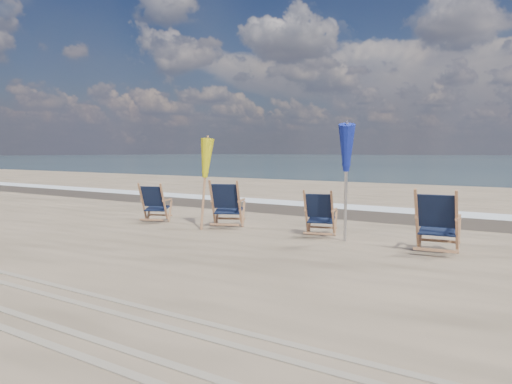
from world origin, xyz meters
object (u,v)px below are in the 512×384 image
Objects in this scene: umbrella_yellow at (204,163)px; umbrella_blue at (346,152)px; beach_chair_1 at (239,204)px; beach_chair_0 at (164,203)px; beach_chair_3 at (457,223)px; beach_chair_2 at (333,214)px.

umbrella_blue reaches higher than umbrella_yellow.
umbrella_yellow reaches higher than beach_chair_1.
beach_chair_1 is at bearing 34.17° from umbrella_yellow.
beach_chair_1 reaches higher than beach_chair_0.
beach_chair_1 is 2.89m from umbrella_blue.
umbrella_yellow is 0.89× the size of umbrella_blue.
beach_chair_3 is 0.56× the size of umbrella_yellow.
umbrella_blue is at bearing -10.33° from beach_chair_3.
beach_chair_1 is 2.20m from beach_chair_2.
umbrella_blue is (3.27, 0.13, 0.24)m from umbrella_yellow.
umbrella_yellow is (1.33, -0.11, 0.97)m from beach_chair_0.
beach_chair_1 is 0.49× the size of umbrella_blue.
beach_chair_0 is 0.88× the size of beach_chair_3.
umbrella_blue is (2.63, -0.30, 1.15)m from beach_chair_1.
beach_chair_0 is at bearing -14.30° from beach_chair_1.
beach_chair_0 is 0.49× the size of umbrella_yellow.
beach_chair_0 is 0.44× the size of umbrella_blue.
beach_chair_2 is 0.49× the size of umbrella_yellow.
beach_chair_1 is 0.55× the size of umbrella_yellow.
umbrella_yellow reaches higher than beach_chair_2.
beach_chair_2 is at bearing 158.51° from beach_chair_1.
umbrella_yellow reaches higher than beach_chair_0.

